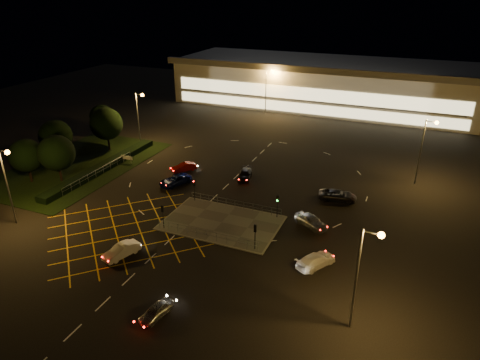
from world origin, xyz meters
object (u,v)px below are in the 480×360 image
at_px(signal_se, 255,232).
at_px(car_right_silver, 311,221).
at_px(signal_nw, 194,186).
at_px(car_queue_white, 122,251).
at_px(car_near_silver, 156,311).
at_px(car_far_dkgrey, 245,174).
at_px(car_east_grey, 338,195).
at_px(signal_sw, 163,212).
at_px(car_circ_red, 184,167).
at_px(signal_ne, 277,201).
at_px(car_approach_white, 316,260).
at_px(car_left_blue, 175,180).

relative_size(signal_se, car_right_silver, 0.68).
bearing_deg(signal_nw, signal_se, -33.65).
bearing_deg(signal_se, car_queue_white, 27.52).
distance_m(car_near_silver, car_far_dkgrey, 31.65).
relative_size(signal_se, signal_nw, 1.00).
bearing_deg(car_east_grey, signal_sw, 120.62).
xyz_separation_m(car_queue_white, car_circ_red, (-5.51, 23.66, -0.05)).
bearing_deg(car_near_silver, signal_ne, 89.25).
height_order(car_far_dkgrey, car_circ_red, car_circ_red).
bearing_deg(signal_se, car_near_silver, 71.95).
height_order(signal_sw, car_approach_white, signal_sw).
xyz_separation_m(car_near_silver, car_east_grey, (10.63, 29.54, 0.11)).
bearing_deg(car_near_silver, signal_sw, 130.21).
bearing_deg(signal_sw, signal_nw, -90.00).
bearing_deg(car_queue_white, car_near_silver, -18.66).
bearing_deg(car_east_grey, car_near_silver, 149.48).
distance_m(car_near_silver, car_queue_white, 10.99).
distance_m(signal_sw, car_approach_white, 19.15).
height_order(signal_sw, car_far_dkgrey, signal_sw).
bearing_deg(car_approach_white, signal_ne, -18.47).
height_order(signal_ne, car_queue_white, signal_ne).
relative_size(signal_se, car_queue_white, 0.73).
relative_size(car_near_silver, car_east_grey, 0.69).
xyz_separation_m(signal_se, car_east_grey, (6.23, 16.04, -1.64)).
relative_size(signal_se, car_near_silver, 0.87).
bearing_deg(car_left_blue, car_far_dkgrey, 57.67).
bearing_deg(car_queue_white, car_far_dkgrey, 97.93).
bearing_deg(car_queue_white, car_circ_red, 121.68).
bearing_deg(signal_sw, car_queue_white, 80.51).
xyz_separation_m(signal_ne, car_right_silver, (4.58, -0.44, -1.58)).
relative_size(car_near_silver, car_left_blue, 0.71).
bearing_deg(signal_ne, signal_nw, 180.00).
relative_size(signal_sw, car_east_grey, 0.60).
relative_size(car_far_dkgrey, car_right_silver, 0.98).
xyz_separation_m(car_right_silver, car_approach_white, (2.50, -7.85, -0.09)).
bearing_deg(car_queue_white, signal_nw, 104.17).
xyz_separation_m(car_queue_white, car_right_silver, (17.72, 14.40, 0.08)).
xyz_separation_m(signal_sw, car_circ_red, (-6.65, 16.81, -1.71)).
distance_m(signal_se, car_near_silver, 14.30).
distance_m(signal_nw, car_east_grey, 19.99).
bearing_deg(car_left_blue, signal_sw, -42.75).
distance_m(car_queue_white, car_left_blue, 19.06).
relative_size(signal_ne, car_far_dkgrey, 0.70).
xyz_separation_m(car_far_dkgrey, car_right_silver, (13.07, -10.34, 0.13)).
distance_m(signal_sw, car_east_grey, 24.33).
xyz_separation_m(car_near_silver, car_approach_white, (11.47, 13.20, 0.08)).
xyz_separation_m(signal_sw, car_near_silver, (7.60, -13.50, -1.75)).
bearing_deg(car_far_dkgrey, car_right_silver, -51.69).
bearing_deg(car_circ_red, signal_se, -4.84).
distance_m(signal_nw, car_circ_red, 11.18).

